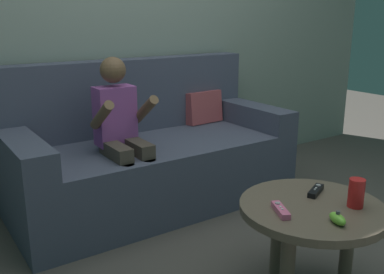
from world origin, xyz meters
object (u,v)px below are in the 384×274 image
(coffee_table, at_px, (310,220))
(game_remote_pink_far_corner, at_px, (281,210))
(couch, at_px, (150,156))
(nunchuk_lime, at_px, (337,219))
(soda_can, at_px, (356,193))
(game_remote_black_near_edge, at_px, (316,191))
(person_seated_on_couch, at_px, (122,131))

(coffee_table, bearing_deg, game_remote_pink_far_corner, 175.16)
(couch, distance_m, nunchuk_lime, 1.48)
(game_remote_pink_far_corner, relative_size, soda_can, 1.16)
(game_remote_black_near_edge, bearing_deg, person_seated_on_couch, 113.44)
(couch, bearing_deg, soda_can, -82.00)
(coffee_table, height_order, game_remote_pink_far_corner, game_remote_pink_far_corner)
(coffee_table, xyz_separation_m, nunchuk_lime, (-0.05, -0.18, 0.09))
(nunchuk_lime, bearing_deg, coffee_table, 72.82)
(soda_can, bearing_deg, game_remote_pink_far_corner, 156.45)
(coffee_table, bearing_deg, soda_can, -41.02)
(coffee_table, xyz_separation_m, game_remote_black_near_edge, (0.11, 0.07, 0.08))
(couch, height_order, person_seated_on_couch, person_seated_on_couch)
(couch, relative_size, person_seated_on_couch, 1.83)
(person_seated_on_couch, bearing_deg, nunchuk_lime, -77.40)
(person_seated_on_couch, bearing_deg, soda_can, -68.79)
(couch, xyz_separation_m, person_seated_on_couch, (-0.28, -0.19, 0.25))
(game_remote_black_near_edge, height_order, game_remote_pink_far_corner, same)
(game_remote_black_near_edge, relative_size, soda_can, 1.16)
(person_seated_on_couch, bearing_deg, coffee_table, -72.89)
(game_remote_black_near_edge, bearing_deg, couch, 98.05)
(game_remote_black_near_edge, relative_size, nunchuk_lime, 1.43)
(person_seated_on_couch, height_order, coffee_table, person_seated_on_couch)
(coffee_table, height_order, game_remote_black_near_edge, game_remote_black_near_edge)
(couch, bearing_deg, game_remote_black_near_edge, -81.95)
(game_remote_pink_far_corner, bearing_deg, nunchuk_lime, -59.37)
(person_seated_on_couch, xyz_separation_m, soda_can, (0.48, -1.23, -0.07))
(coffee_table, relative_size, game_remote_black_near_edge, 4.34)
(person_seated_on_couch, relative_size, game_remote_pink_far_corner, 6.94)
(couch, relative_size, game_remote_black_near_edge, 12.67)
(coffee_table, height_order, soda_can, soda_can)
(person_seated_on_couch, xyz_separation_m, game_remote_pink_far_corner, (0.18, -1.10, -0.11))
(coffee_table, height_order, nunchuk_lime, nunchuk_lime)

